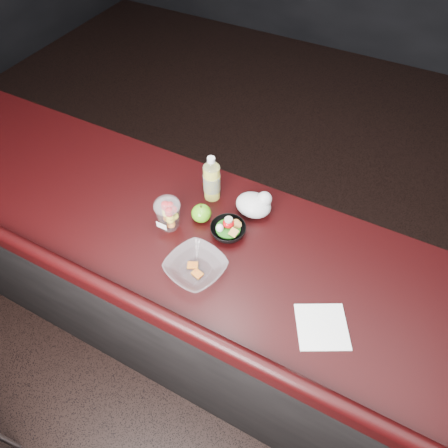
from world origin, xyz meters
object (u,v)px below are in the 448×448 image
Objects in this scene: snack_bowl at (228,229)px; takeout_bowl at (196,267)px; fruit_cup at (168,213)px; lemonade_bottle at (212,181)px; green_apple at (201,213)px.

snack_bowl is 0.73× the size of takeout_bowl.
lemonade_bottle is at bearing 71.39° from fruit_cup.
fruit_cup is 0.24m from takeout_bowl.
lemonade_bottle is at bearing 99.99° from green_apple.
lemonade_bottle is 2.60× the size of green_apple.
green_apple reaches higher than takeout_bowl.
lemonade_bottle is 0.22m from fruit_cup.
takeout_bowl is (0.12, -0.35, -0.06)m from lemonade_bottle.
lemonade_bottle is at bearing 109.58° from takeout_bowl.
takeout_bowl is at bearing -70.42° from lemonade_bottle.
fruit_cup reaches higher than green_apple.
green_apple is (0.09, 0.08, -0.04)m from fruit_cup.
lemonade_bottle is at bearing 135.36° from snack_bowl.
snack_bowl reaches higher than takeout_bowl.
lemonade_bottle is 0.14m from green_apple.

